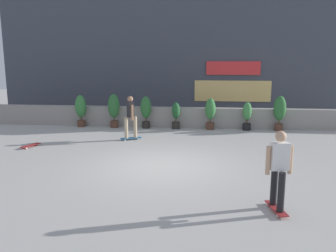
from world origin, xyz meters
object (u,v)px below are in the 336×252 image
(potted_plant_5, at_px, (247,115))
(potted_plant_6, at_px, (280,111))
(skater_by_wall_left, at_px, (279,167))
(potted_plant_1, at_px, (114,108))
(skateboard_near_camera, at_px, (31,145))
(potted_plant_4, at_px, (210,112))
(potted_plant_2, at_px, (146,110))
(potted_plant_3, at_px, (176,115))
(skater_foreground, at_px, (130,116))
(potted_plant_0, at_px, (81,108))

(potted_plant_5, height_order, potted_plant_6, potted_plant_6)
(potted_plant_5, height_order, skater_by_wall_left, skater_by_wall_left)
(potted_plant_1, relative_size, skateboard_near_camera, 1.86)
(potted_plant_1, bearing_deg, potted_plant_4, 0.00)
(potted_plant_1, xyz_separation_m, potted_plant_4, (4.35, 0.00, -0.11))
(potted_plant_2, xyz_separation_m, skater_by_wall_left, (4.13, -8.40, 0.11))
(potted_plant_2, distance_m, potted_plant_3, 1.37)
(skater_foreground, bearing_deg, skater_by_wall_left, -54.37)
(potted_plant_1, distance_m, potted_plant_2, 1.47)
(potted_plant_4, bearing_deg, potted_plant_3, 180.00)
(potted_plant_0, distance_m, potted_plant_1, 1.55)
(potted_plant_0, height_order, skater_by_wall_left, skater_by_wall_left)
(potted_plant_0, distance_m, skateboard_near_camera, 3.97)
(potted_plant_4, bearing_deg, potted_plant_5, 0.00)
(potted_plant_1, height_order, potted_plant_6, potted_plant_6)
(potted_plant_2, height_order, potted_plant_4, potted_plant_2)
(potted_plant_4, height_order, potted_plant_5, potted_plant_4)
(potted_plant_4, distance_m, potted_plant_6, 2.97)
(potted_plant_5, bearing_deg, skater_by_wall_left, -92.31)
(potted_plant_2, distance_m, skateboard_near_camera, 5.28)
(potted_plant_3, distance_m, skater_foreground, 2.85)
(potted_plant_2, height_order, potted_plant_5, potted_plant_2)
(potted_plant_0, xyz_separation_m, potted_plant_1, (1.55, -0.00, 0.04))
(potted_plant_5, xyz_separation_m, skater_foreground, (-4.67, -2.36, 0.27))
(potted_plant_3, relative_size, skateboard_near_camera, 1.44)
(potted_plant_2, bearing_deg, potted_plant_6, 0.00)
(potted_plant_3, height_order, skateboard_near_camera, potted_plant_3)
(skater_foreground, bearing_deg, potted_plant_2, 85.25)
(potted_plant_2, bearing_deg, skater_by_wall_left, -63.81)
(skater_by_wall_left, distance_m, skater_foreground, 7.43)
(potted_plant_2, relative_size, potted_plant_3, 1.22)
(potted_plant_3, xyz_separation_m, skater_foreground, (-1.55, -2.36, 0.32))
(skater_foreground, xyz_separation_m, skateboard_near_camera, (-3.31, -1.50, -0.88))
(potted_plant_3, bearing_deg, potted_plant_0, 180.00)
(potted_plant_2, height_order, skater_by_wall_left, skater_by_wall_left)
(potted_plant_6, relative_size, skater_foreground, 0.90)
(potted_plant_1, relative_size, skater_foreground, 0.90)
(potted_plant_6, bearing_deg, skater_foreground, -158.63)
(potted_plant_4, bearing_deg, skater_foreground, -142.42)
(potted_plant_5, distance_m, skateboard_near_camera, 8.89)
(potted_plant_0, distance_m, potted_plant_4, 5.90)
(skater_by_wall_left, relative_size, skater_foreground, 1.00)
(potted_plant_3, bearing_deg, potted_plant_5, 0.00)
(potted_plant_2, height_order, skateboard_near_camera, potted_plant_2)
(potted_plant_5, bearing_deg, potted_plant_6, 0.00)
(skater_by_wall_left, bearing_deg, potted_plant_0, 130.40)
(potted_plant_5, bearing_deg, potted_plant_2, 180.00)
(skater_by_wall_left, bearing_deg, potted_plant_4, 98.51)
(potted_plant_2, distance_m, potted_plant_4, 2.88)
(potted_plant_0, height_order, potted_plant_4, potted_plant_0)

